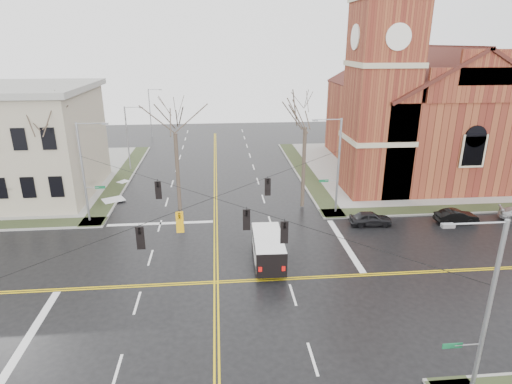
{
  "coord_description": "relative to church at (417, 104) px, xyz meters",
  "views": [
    {
      "loc": [
        0.39,
        -25.77,
        15.7
      ],
      "look_at": [
        3.31,
        6.0,
        4.36
      ],
      "focal_mm": 30.0,
      "sensor_mm": 36.0,
      "label": 1
    }
  ],
  "objects": [
    {
      "name": "signal_pole_ne",
      "position": [
        -13.44,
        -13.28,
        -3.48
      ],
      "size": [
        2.75,
        0.22,
        9.0
      ],
      "color": "gray",
      "rests_on": "ground"
    },
    {
      "name": "cargo_van",
      "position": [
        -20.87,
        -22.12,
        -7.19
      ],
      "size": [
        2.29,
        5.59,
        2.1
      ],
      "rotation": [
        0.0,
        0.0,
        -0.02
      ],
      "color": "white",
      "rests_on": "ground"
    },
    {
      "name": "tree_ne",
      "position": [
        -16.17,
        -11.53,
        0.12
      ],
      "size": [
        4.0,
        4.0,
        11.83
      ],
      "color": "#3E3327",
      "rests_on": "ground"
    },
    {
      "name": "parked_car_b",
      "position": [
        -2.97,
        -16.58,
        -7.81
      ],
      "size": [
        3.8,
        1.34,
        1.25
      ],
      "primitive_type": "imported",
      "rotation": [
        0.0,
        0.0,
        1.57
      ],
      "color": "black",
      "rests_on": "ground"
    },
    {
      "name": "streetlight_north_b",
      "position": [
        -35.42,
        23.22,
        -3.97
      ],
      "size": [
        2.3,
        0.2,
        8.0
      ],
      "color": "gray",
      "rests_on": "ground"
    },
    {
      "name": "tree_nw_far",
      "position": [
        -39.61,
        -10.56,
        0.27
      ],
      "size": [
        4.0,
        4.0,
        12.04
      ],
      "color": "#3E3327",
      "rests_on": "ground"
    },
    {
      "name": "road_markings",
      "position": [
        -24.76,
        -24.78,
        -8.43
      ],
      "size": [
        100.0,
        100.0,
        0.01
      ],
      "color": "gold",
      "rests_on": "ground"
    },
    {
      "name": "civic_building_a",
      "position": [
        -46.76,
        -4.78,
        -2.93
      ],
      "size": [
        18.0,
        14.0,
        11.0
      ],
      "primitive_type": "cube",
      "color": "tan",
      "rests_on": "ground"
    },
    {
      "name": "span_wires",
      "position": [
        -24.76,
        -24.78,
        -2.23
      ],
      "size": [
        23.02,
        23.02,
        0.03
      ],
      "color": "black",
      "rests_on": "ground"
    },
    {
      "name": "church",
      "position": [
        0.0,
        0.0,
        0.0
      ],
      "size": [
        24.28,
        27.48,
        27.5
      ],
      "color": "maroon",
      "rests_on": "ground"
    },
    {
      "name": "tree_nw_near",
      "position": [
        -28.18,
        -11.76,
        -0.2
      ],
      "size": [
        4.0,
        4.0,
        11.38
      ],
      "color": "#3E3327",
      "rests_on": "ground"
    },
    {
      "name": "signal_pole_se",
      "position": [
        -13.44,
        -36.28,
        -3.48
      ],
      "size": [
        2.75,
        0.22,
        9.0
      ],
      "color": "gray",
      "rests_on": "ground"
    },
    {
      "name": "traffic_signals",
      "position": [
        -24.76,
        -25.45,
        -2.98
      ],
      "size": [
        8.21,
        8.26,
        1.3
      ],
      "color": "black",
      "rests_on": "ground"
    },
    {
      "name": "streetlight_north_a",
      "position": [
        -35.42,
        3.22,
        -3.97
      ],
      "size": [
        2.3,
        0.2,
        8.0
      ],
      "color": "gray",
      "rests_on": "ground"
    },
    {
      "name": "parked_car_a",
      "position": [
        -10.91,
        -16.35,
        -7.8
      ],
      "size": [
        3.81,
        1.67,
        1.28
      ],
      "primitive_type": "imported",
      "rotation": [
        0.0,
        0.0,
        1.53
      ],
      "color": "black",
      "rests_on": "ground"
    },
    {
      "name": "sidewalks",
      "position": [
        -24.76,
        -24.78,
        -8.36
      ],
      "size": [
        80.0,
        80.0,
        0.17
      ],
      "color": "gray",
      "rests_on": "ground"
    },
    {
      "name": "signal_pole_nw",
      "position": [
        -36.09,
        -13.28,
        -3.48
      ],
      "size": [
        2.75,
        0.22,
        9.0
      ],
      "color": "gray",
      "rests_on": "ground"
    },
    {
      "name": "ground",
      "position": [
        -24.76,
        -24.78,
        -8.43
      ],
      "size": [
        120.0,
        120.0,
        0.0
      ],
      "primitive_type": "plane",
      "color": "black",
      "rests_on": "ground"
    }
  ]
}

